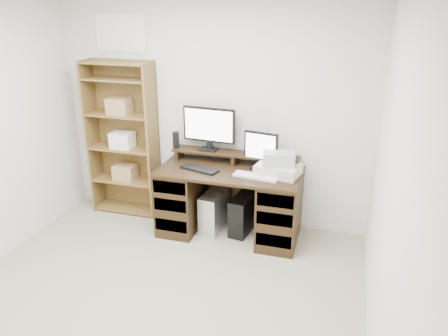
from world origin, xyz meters
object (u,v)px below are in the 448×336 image
at_px(desk, 230,201).
at_px(bookshelf, 123,138).
at_px(tower_black, 243,214).
at_px(printer, 278,170).
at_px(monitor_small, 261,149).
at_px(monitor_wide, 209,126).
at_px(tower_silver, 214,211).

bearing_deg(desk, bookshelf, 171.01).
bearing_deg(tower_black, printer, -0.08).
bearing_deg(tower_black, monitor_small, 25.56).
height_order(monitor_wide, bookshelf, bookshelf).
relative_size(printer, tower_black, 0.96).
relative_size(desk, bookshelf, 0.83).
bearing_deg(bookshelf, monitor_wide, 1.38).
bearing_deg(tower_black, monitor_wide, 167.17).
distance_m(monitor_small, printer, 0.29).
height_order(desk, tower_black, desk).
height_order(desk, monitor_wide, monitor_wide).
bearing_deg(desk, monitor_wide, 141.79).
xyz_separation_m(printer, tower_silver, (-0.70, 0.01, -0.58)).
xyz_separation_m(desk, bookshelf, (-1.34, 0.21, 0.53)).
distance_m(desk, bookshelf, 1.46).
distance_m(printer, bookshelf, 1.87).
bearing_deg(monitor_wide, bookshelf, -174.16).
bearing_deg(bookshelf, monitor_small, -3.10).
relative_size(monitor_wide, tower_black, 1.34).
height_order(monitor_wide, printer, monitor_wide).
xyz_separation_m(monitor_wide, tower_silver, (0.12, -0.21, -0.91)).
distance_m(monitor_wide, monitor_small, 0.64).
distance_m(monitor_small, bookshelf, 1.65).
bearing_deg(bookshelf, desk, -8.99).
height_order(printer, tower_black, printer).
xyz_separation_m(desk, monitor_small, (0.30, 0.12, 0.58)).
bearing_deg(monitor_small, printer, -16.62).
distance_m(desk, monitor_wide, 0.84).
xyz_separation_m(monitor_wide, tower_black, (0.43, -0.17, -0.92)).
xyz_separation_m(desk, printer, (0.51, 0.02, 0.41)).
height_order(monitor_small, tower_silver, monitor_small).
bearing_deg(tower_silver, monitor_wide, 125.33).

